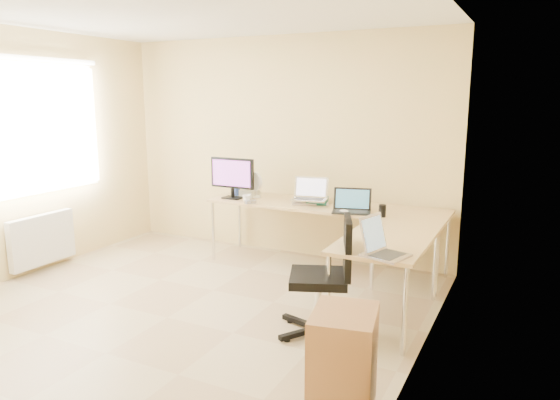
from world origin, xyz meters
The scene contains 24 objects.
floor centered at (0.00, 0.00, 0.00)m, with size 4.50×4.50×0.00m, color tan.
ceiling centered at (0.00, 0.00, 2.60)m, with size 4.50×4.50×0.00m, color white.
wall_back centered at (0.00, 2.25, 1.30)m, with size 4.50×4.50×0.00m, color #E8C47F.
wall_right centered at (2.10, 0.00, 1.30)m, with size 4.50×4.50×0.00m, color #E8C47F.
desk_main centered at (0.72, 1.85, 0.36)m, with size 2.65×0.70×0.73m, color tan.
desk_return centered at (1.70, 0.85, 0.36)m, with size 0.70×1.30×0.73m, color tan.
monitor centered at (-0.36, 1.69, 0.97)m, with size 0.56×0.18×0.48m, color black.
book_stack centered at (0.61, 1.91, 0.76)m, with size 0.22×0.30×0.05m, color #185C5A.
laptop_center centered at (0.57, 1.78, 0.90)m, with size 0.38×0.29×0.24m, color silver.
laptop_black centered at (1.12, 1.60, 0.85)m, with size 0.38×0.28×0.24m, color black.
keyboard centered at (0.58, 1.79, 0.74)m, with size 0.41×0.11×0.02m, color white.
mouse centered at (1.05, 1.55, 0.75)m, with size 0.10×0.06×0.03m, color silver.
mug centered at (-0.09, 1.55, 0.78)m, with size 0.10×0.10×0.09m, color white.
cd_stack centered at (-0.05, 1.55, 0.75)m, with size 0.14×0.14×0.03m, color #A5AAC6.
water_bottle centered at (-0.40, 1.86, 0.85)m, with size 0.07×0.07×0.24m, color blue.
papers centered at (-0.37, 1.90, 0.73)m, with size 0.20×0.29×0.01m, color white.
white_box centered at (-0.25, 1.89, 0.77)m, with size 0.21×0.15×0.08m, color silver.
desk_fan centered at (-0.14, 1.87, 0.87)m, with size 0.22×0.22×0.28m, color white.
black_cup centered at (1.45, 1.55, 0.79)m, with size 0.07×0.07×0.12m, color black.
laptop_return centered at (1.82, 0.31, 0.85)m, with size 0.28×0.35×0.24m, color #9B98B1.
office_chair centered at (1.28, 0.32, 0.50)m, with size 0.59×0.59×0.98m, color black.
cabinet centered at (1.85, -0.66, 0.36)m, with size 0.36×0.45×0.62m, color brown.
radiator centered at (-2.03, 0.40, 0.35)m, with size 0.09×0.80×0.55m, color white.
window centered at (-2.05, 0.40, 1.55)m, with size 0.10×1.80×1.40m, color white.
Camera 1 is at (2.77, -3.33, 1.90)m, focal length 33.15 mm.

